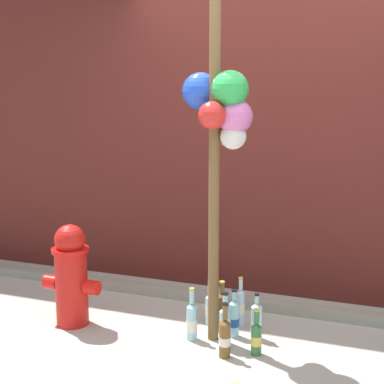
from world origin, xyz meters
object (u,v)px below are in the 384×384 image
bottle_4 (210,307)px  bottle_6 (256,337)px  bottle_5 (240,306)px  bottle_2 (225,326)px  bottle_8 (225,337)px  memorial_post (220,83)px  fire_hydrant (71,275)px  bottle_7 (222,311)px  bottle_0 (192,321)px  bottle_1 (234,318)px  bottle_3 (256,320)px

bottle_4 → bottle_6: bearing=-38.9°
bottle_4 → bottle_5: (0.22, 0.06, 0.02)m
bottle_2 → bottle_8: 0.13m
bottle_5 → memorial_post: bearing=-107.3°
bottle_4 → bottle_8: size_ratio=0.93×
fire_hydrant → bottle_7: (1.07, 0.25, -0.22)m
bottle_4 → bottle_6: size_ratio=1.09×
bottle_0 → bottle_2: size_ratio=0.97×
memorial_post → fire_hydrant: memorial_post is taller
bottle_1 → bottle_3: bearing=6.0°
bottle_6 → bottle_8: size_ratio=0.85×
bottle_2 → bottle_1: bearing=88.1°
bottle_2 → bottle_6: size_ratio=1.24×
bottle_5 → bottle_6: size_ratio=1.18×
memorial_post → bottle_1: memorial_post is taller
bottle_1 → bottle_6: bearing=-44.7°
bottle_1 → bottle_2: bearing=-91.9°
bottle_7 → bottle_8: 0.39m
memorial_post → bottle_6: (0.31, -0.13, -1.63)m
bottle_0 → bottle_1: (0.26, 0.15, 0.00)m
bottle_0 → bottle_6: bottle_0 is taller
bottle_2 → bottle_6: bearing=-4.9°
bottle_6 → bottle_8: 0.21m
bottle_5 → bottle_3: bearing=-47.9°
bottle_2 → bottle_3: bearing=52.1°
bottle_2 → bottle_6: 0.22m
bottle_7 → bottle_8: (0.13, -0.36, -0.02)m
bottle_3 → bottle_4: (-0.38, 0.13, -0.01)m
memorial_post → bottle_7: (-0.01, 0.12, -1.59)m
bottle_0 → bottle_6: bearing=-7.4°
memorial_post → fire_hydrant: (-1.08, -0.13, -1.37)m
fire_hydrant → bottle_8: 1.24m
bottle_1 → bottle_7: size_ratio=0.91×
bottle_4 → bottle_8: 0.53m
bottle_2 → bottle_3: bottle_2 is taller
bottle_0 → bottle_8: 0.33m
memorial_post → bottle_6: memorial_post is taller
bottle_4 → bottle_8: (0.26, -0.46, 0.01)m
fire_hydrant → bottle_6: fire_hydrant is taller
memorial_post → bottle_0: 1.63m
fire_hydrant → bottle_0: (0.92, 0.06, -0.24)m
bottle_1 → bottle_5: size_ratio=0.93×
bottle_5 → bottle_8: (0.04, -0.52, -0.01)m
bottle_5 → bottle_6: bearing=-61.5°
memorial_post → bottle_5: (0.09, 0.28, -1.61)m
memorial_post → bottle_5: 1.63m
bottle_2 → bottle_8: (0.04, -0.13, -0.02)m
bottle_5 → bottle_0: bearing=-125.6°
bottle_3 → bottle_2: bearing=-127.9°
bottle_7 → bottle_8: size_ratio=1.03×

